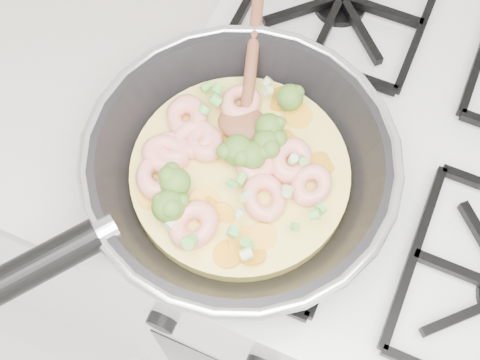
% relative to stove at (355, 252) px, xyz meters
% --- Properties ---
extents(stove, '(0.60, 0.60, 0.92)m').
position_rel_stove_xyz_m(stove, '(0.00, 0.00, 0.00)').
color(stove, white).
rests_on(stove, ground).
extents(skillet, '(0.38, 0.62, 0.10)m').
position_rel_stove_xyz_m(skillet, '(-0.17, -0.15, 0.50)').
color(skillet, black).
rests_on(skillet, stove).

